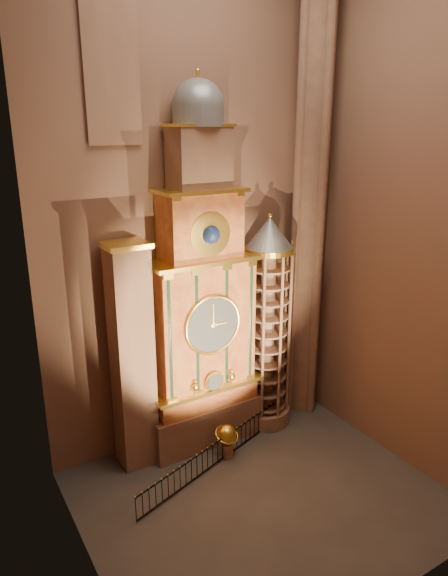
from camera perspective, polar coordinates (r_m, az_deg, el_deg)
floor at (r=22.90m, az=4.23°, el=-22.19°), size 14.00×14.00×0.00m
wall_back at (r=23.00m, az=-3.92°, el=8.47°), size 22.00×0.00×22.00m
wall_left at (r=15.03m, az=-17.12°, el=2.76°), size 0.00×22.00×22.00m
wall_right at (r=22.76m, az=19.53°, el=7.40°), size 0.00×22.00×22.00m
astronomical_clock at (r=23.21m, az=-2.51°, el=-2.47°), size 5.60×2.41×16.70m
portrait_tower at (r=22.51m, az=-10.15°, el=-7.63°), size 1.80×1.60×10.20m
stair_turret at (r=25.27m, az=4.81°, el=-4.22°), size 2.50×2.50×10.80m
gothic_pier at (r=25.58m, az=9.52°, el=9.20°), size 2.04×2.04×22.00m
stained_glass_window at (r=21.42m, az=-12.36°, el=22.22°), size 2.20×0.14×5.20m
celestial_globe at (r=24.49m, az=0.31°, el=-16.35°), size 1.33×1.29×1.60m
iron_railing at (r=24.13m, az=-0.98°, el=-17.95°), size 8.76×2.94×1.12m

